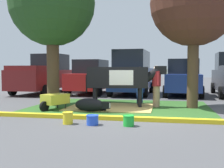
{
  "coord_description": "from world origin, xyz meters",
  "views": [
    {
      "loc": [
        1.2,
        -8.49,
        1.51
      ],
      "look_at": [
        -0.88,
        2.03,
        0.9
      ],
      "focal_mm": 43.95,
      "sensor_mm": 36.0,
      "label": 1
    }
  ],
  "objects_px": {
    "pickup_truck_maroon": "(44,75)",
    "shade_tree_right": "(194,3)",
    "person_handler": "(156,85)",
    "wheelbarrow": "(55,99)",
    "bucket_yellow": "(68,118)",
    "sedan_blue": "(183,78)",
    "calf_lying": "(91,105)",
    "sedan_red": "(91,77)",
    "suv_black": "(132,73)",
    "cow_holstein": "(120,78)",
    "shade_tree_left": "(52,4)",
    "person_visitor_near": "(140,84)",
    "bucket_blue": "(92,120)",
    "bucket_green": "(129,120)"
  },
  "relations": [
    {
      "from": "pickup_truck_maroon",
      "to": "shade_tree_right",
      "type": "bearing_deg",
      "value": -30.85
    },
    {
      "from": "shade_tree_right",
      "to": "person_handler",
      "type": "bearing_deg",
      "value": -177.77
    },
    {
      "from": "wheelbarrow",
      "to": "pickup_truck_maroon",
      "type": "bearing_deg",
      "value": 117.83
    },
    {
      "from": "bucket_yellow",
      "to": "sedan_blue",
      "type": "bearing_deg",
      "value": 67.86
    },
    {
      "from": "calf_lying",
      "to": "sedan_red",
      "type": "bearing_deg",
      "value": 105.35
    },
    {
      "from": "calf_lying",
      "to": "bucket_yellow",
      "type": "bearing_deg",
      "value": -91.3
    },
    {
      "from": "calf_lying",
      "to": "bucket_yellow",
      "type": "height_order",
      "value": "calf_lying"
    },
    {
      "from": "wheelbarrow",
      "to": "sedan_blue",
      "type": "distance_m",
      "value": 8.08
    },
    {
      "from": "suv_black",
      "to": "calf_lying",
      "type": "bearing_deg",
      "value": -95.59
    },
    {
      "from": "person_handler",
      "to": "sedan_blue",
      "type": "bearing_deg",
      "value": 75.63
    },
    {
      "from": "shade_tree_right",
      "to": "wheelbarrow",
      "type": "xyz_separation_m",
      "value": [
        -4.95,
        -1.4,
        -3.55
      ]
    },
    {
      "from": "pickup_truck_maroon",
      "to": "cow_holstein",
      "type": "bearing_deg",
      "value": -43.2
    },
    {
      "from": "shade_tree_right",
      "to": "pickup_truck_maroon",
      "type": "distance_m",
      "value": 10.09
    },
    {
      "from": "bucket_yellow",
      "to": "suv_black",
      "type": "xyz_separation_m",
      "value": [
        0.69,
        8.72,
        1.1
      ]
    },
    {
      "from": "shade_tree_left",
      "to": "sedan_red",
      "type": "relative_size",
      "value": 1.3
    },
    {
      "from": "person_visitor_near",
      "to": "bucket_blue",
      "type": "bearing_deg",
      "value": -99.84
    },
    {
      "from": "bucket_yellow",
      "to": "suv_black",
      "type": "bearing_deg",
      "value": 85.45
    },
    {
      "from": "shade_tree_left",
      "to": "pickup_truck_maroon",
      "type": "relative_size",
      "value": 1.06
    },
    {
      "from": "cow_holstein",
      "to": "pickup_truck_maroon",
      "type": "height_order",
      "value": "pickup_truck_maroon"
    },
    {
      "from": "pickup_truck_maroon",
      "to": "bucket_green",
      "type": "bearing_deg",
      "value": -53.53
    },
    {
      "from": "wheelbarrow",
      "to": "person_visitor_near",
      "type": "bearing_deg",
      "value": 40.14
    },
    {
      "from": "bucket_green",
      "to": "calf_lying",
      "type": "bearing_deg",
      "value": 127.74
    },
    {
      "from": "bucket_yellow",
      "to": "bucket_green",
      "type": "distance_m",
      "value": 1.66
    },
    {
      "from": "bucket_blue",
      "to": "shade_tree_right",
      "type": "bearing_deg",
      "value": 51.88
    },
    {
      "from": "calf_lying",
      "to": "cow_holstein",
      "type": "bearing_deg",
      "value": 57.77
    },
    {
      "from": "shade_tree_right",
      "to": "sedan_blue",
      "type": "relative_size",
      "value": 1.25
    },
    {
      "from": "person_handler",
      "to": "shade_tree_right",
      "type": "bearing_deg",
      "value": 2.23
    },
    {
      "from": "cow_holstein",
      "to": "shade_tree_left",
      "type": "bearing_deg",
      "value": 179.62
    },
    {
      "from": "calf_lying",
      "to": "wheelbarrow",
      "type": "relative_size",
      "value": 0.85
    },
    {
      "from": "sedan_red",
      "to": "suv_black",
      "type": "relative_size",
      "value": 0.96
    },
    {
      "from": "wheelbarrow",
      "to": "bucket_blue",
      "type": "distance_m",
      "value": 3.09
    },
    {
      "from": "bucket_blue",
      "to": "bucket_green",
      "type": "relative_size",
      "value": 1.1
    },
    {
      "from": "shade_tree_right",
      "to": "pickup_truck_maroon",
      "type": "bearing_deg",
      "value": 149.15
    },
    {
      "from": "person_handler",
      "to": "sedan_red",
      "type": "relative_size",
      "value": 0.36
    },
    {
      "from": "shade_tree_left",
      "to": "bucket_green",
      "type": "bearing_deg",
      "value": -43.69
    },
    {
      "from": "shade_tree_right",
      "to": "suv_black",
      "type": "bearing_deg",
      "value": 120.08
    },
    {
      "from": "cow_holstein",
      "to": "person_visitor_near",
      "type": "height_order",
      "value": "cow_holstein"
    },
    {
      "from": "bucket_blue",
      "to": "sedan_red",
      "type": "distance_m",
      "value": 9.18
    },
    {
      "from": "shade_tree_right",
      "to": "person_handler",
      "type": "relative_size",
      "value": 3.45
    },
    {
      "from": "shade_tree_right",
      "to": "bucket_blue",
      "type": "bearing_deg",
      "value": -128.12
    },
    {
      "from": "shade_tree_right",
      "to": "sedan_red",
      "type": "distance_m",
      "value": 7.97
    },
    {
      "from": "person_visitor_near",
      "to": "bucket_blue",
      "type": "distance_m",
      "value": 4.84
    },
    {
      "from": "cow_holstein",
      "to": "sedan_blue",
      "type": "bearing_deg",
      "value": 63.12
    },
    {
      "from": "cow_holstein",
      "to": "suv_black",
      "type": "bearing_deg",
      "value": 91.88
    },
    {
      "from": "shade_tree_left",
      "to": "calf_lying",
      "type": "distance_m",
      "value": 4.51
    },
    {
      "from": "person_handler",
      "to": "bucket_blue",
      "type": "relative_size",
      "value": 4.73
    },
    {
      "from": "bucket_blue",
      "to": "bucket_yellow",
      "type": "bearing_deg",
      "value": -179.62
    },
    {
      "from": "calf_lying",
      "to": "bucket_yellow",
      "type": "distance_m",
      "value": 2.13
    },
    {
      "from": "person_handler",
      "to": "sedan_red",
      "type": "bearing_deg",
      "value": 128.07
    },
    {
      "from": "bucket_green",
      "to": "person_handler",
      "type": "bearing_deg",
      "value": 80.74
    }
  ]
}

